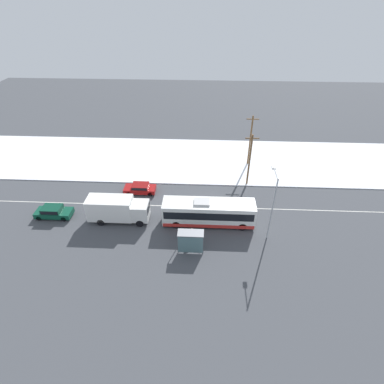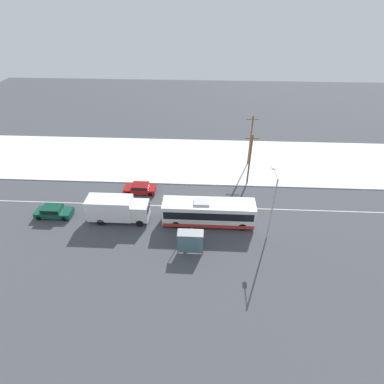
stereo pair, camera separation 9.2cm
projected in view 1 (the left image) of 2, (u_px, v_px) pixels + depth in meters
The scene contains 12 objects.
ground_plane at pixel (208, 207), 38.10m from camera, with size 120.00×120.00×0.00m, color #424449.
snow_lot at pixel (208, 160), 48.10m from camera, with size 80.00×14.50×0.12m.
lane_marking_center at pixel (208, 207), 38.10m from camera, with size 60.00×0.12×0.00m.
city_bus at pixel (208, 212), 34.79m from camera, with size 10.63×2.57×3.15m.
box_truck at pixel (117, 209), 35.06m from camera, with size 7.13×2.30×3.12m.
sedan_car at pixel (140, 188), 40.36m from camera, with size 4.21×1.80×1.29m.
parked_car_near_truck at pixel (53, 211), 36.15m from camera, with size 4.33×1.80×1.44m.
pedestrian_at_stop at pixel (192, 234), 32.49m from camera, with size 0.65×0.29×1.81m.
bus_shelter at pixel (191, 240), 30.92m from camera, with size 2.71×1.20×2.40m.
streetlamp at pixel (273, 200), 31.04m from camera, with size 0.36×2.81×7.95m.
utility_pole_roadside at pixel (250, 160), 40.13m from camera, with size 1.80×0.24×7.57m.
utility_pole_snowlot at pixel (250, 140), 44.77m from camera, with size 1.80×0.24×7.87m.
Camera 1 is at (-0.59, -30.11, 23.51)m, focal length 28.00 mm.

